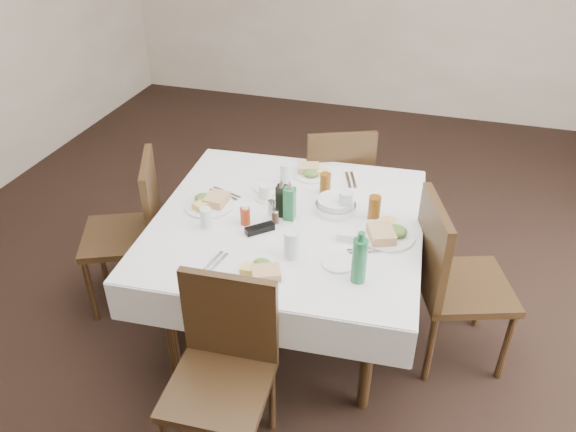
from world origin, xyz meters
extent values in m
plane|color=black|center=(0.00, 0.00, 0.00)|extent=(7.00, 7.00, 0.00)
cylinder|color=black|center=(-0.64, -0.61, 0.36)|extent=(0.06, 0.06, 0.72)
cylinder|color=black|center=(-0.71, 0.42, 0.36)|extent=(0.06, 0.06, 0.72)
cylinder|color=black|center=(0.40, -0.54, 0.36)|extent=(0.06, 0.06, 0.72)
cylinder|color=black|center=(0.33, 0.49, 0.36)|extent=(0.06, 0.06, 0.72)
cube|color=black|center=(-0.16, -0.06, 0.73)|extent=(1.38, 1.38, 0.03)
cube|color=silver|center=(-0.16, -0.06, 0.76)|extent=(1.52, 1.52, 0.01)
cube|color=silver|center=(-0.20, 0.65, 0.65)|extent=(1.42, 0.11, 0.22)
cube|color=silver|center=(-0.11, -0.77, 0.65)|extent=(1.42, 0.11, 0.22)
cube|color=silver|center=(0.55, -0.01, 0.65)|extent=(0.11, 1.42, 0.22)
cube|color=silver|center=(-0.87, -0.11, 0.65)|extent=(0.11, 1.42, 0.22)
cube|color=black|center=(-0.10, 0.89, 0.46)|extent=(0.59, 0.59, 0.04)
cube|color=black|center=(-0.02, 0.70, 0.70)|extent=(0.43, 0.22, 0.49)
cylinder|color=black|center=(0.00, 1.14, 0.23)|extent=(0.04, 0.04, 0.46)
cylinder|color=black|center=(0.15, 0.79, 0.23)|extent=(0.04, 0.04, 0.46)
cylinder|color=black|center=(-0.36, 0.99, 0.23)|extent=(0.04, 0.04, 0.46)
cylinder|color=black|center=(-0.21, 0.63, 0.23)|extent=(0.04, 0.04, 0.46)
cube|color=black|center=(-0.19, -1.00, 0.45)|extent=(0.46, 0.46, 0.04)
cube|color=black|center=(-0.21, -0.80, 0.69)|extent=(0.44, 0.06, 0.48)
cylinder|color=black|center=(-0.39, -0.82, 0.23)|extent=(0.04, 0.04, 0.45)
cylinder|color=black|center=(-0.01, -0.80, 0.23)|extent=(0.04, 0.04, 0.45)
cube|color=black|center=(0.82, -0.01, 0.48)|extent=(0.60, 0.60, 0.04)
cube|color=black|center=(0.62, -0.08, 0.74)|extent=(0.19, 0.46, 0.51)
cylinder|color=black|center=(1.08, -0.14, 0.24)|extent=(0.04, 0.04, 0.48)
cylinder|color=black|center=(0.69, -0.27, 0.24)|extent=(0.04, 0.04, 0.48)
cylinder|color=black|center=(0.95, 0.24, 0.24)|extent=(0.04, 0.04, 0.48)
cylinder|color=black|center=(0.56, 0.11, 0.24)|extent=(0.04, 0.04, 0.48)
cube|color=black|center=(-1.20, -0.11, 0.47)|extent=(0.61, 0.61, 0.04)
cube|color=black|center=(-1.01, -0.03, 0.72)|extent=(0.23, 0.44, 0.50)
cylinder|color=black|center=(-1.46, -0.01, 0.23)|extent=(0.04, 0.04, 0.47)
cylinder|color=black|center=(-1.10, 0.15, 0.23)|extent=(0.04, 0.04, 0.47)
cylinder|color=black|center=(-1.30, -0.37, 0.23)|extent=(0.04, 0.04, 0.47)
cylinder|color=black|center=(-0.94, -0.21, 0.23)|extent=(0.04, 0.04, 0.47)
cylinder|color=white|center=(-0.15, 0.46, 0.77)|extent=(0.24, 0.24, 0.01)
cube|color=#B3784F|center=(-0.18, 0.48, 0.80)|extent=(0.15, 0.13, 0.04)
cube|color=#DCBD55|center=(-0.10, 0.45, 0.79)|extent=(0.09, 0.07, 0.03)
ellipsoid|color=#306423|center=(-0.15, 0.41, 0.80)|extent=(0.09, 0.08, 0.04)
cylinder|color=white|center=(-0.14, -0.56, 0.77)|extent=(0.25, 0.25, 0.01)
cube|color=#B3784F|center=(-0.11, -0.58, 0.80)|extent=(0.16, 0.15, 0.04)
cube|color=#DCBD55|center=(-0.19, -0.57, 0.79)|extent=(0.09, 0.07, 0.03)
ellipsoid|color=#306423|center=(-0.15, -0.52, 0.80)|extent=(0.09, 0.08, 0.04)
cylinder|color=white|center=(0.38, -0.07, 0.77)|extent=(0.30, 0.30, 0.02)
cube|color=#B3784F|center=(0.36, -0.12, 0.80)|extent=(0.17, 0.19, 0.05)
cube|color=#DCBD55|center=(0.38, -0.02, 0.80)|extent=(0.08, 0.10, 0.04)
ellipsoid|color=#306423|center=(0.43, -0.07, 0.80)|extent=(0.11, 0.10, 0.05)
cylinder|color=white|center=(-0.61, -0.07, 0.77)|extent=(0.27, 0.27, 0.01)
cube|color=#B3784F|center=(-0.58, -0.04, 0.80)|extent=(0.12, 0.15, 0.05)
cube|color=#DCBD55|center=(-0.64, -0.11, 0.79)|extent=(0.10, 0.11, 0.04)
ellipsoid|color=#306423|center=(-0.66, -0.05, 0.80)|extent=(0.10, 0.09, 0.05)
cylinder|color=white|center=(-0.38, 0.21, 0.77)|extent=(0.15, 0.15, 0.01)
cylinder|color=white|center=(0.19, -0.37, 0.77)|extent=(0.17, 0.17, 0.01)
cylinder|color=silver|center=(-0.28, 0.31, 0.83)|extent=(0.07, 0.07, 0.13)
cylinder|color=silver|center=(-0.04, -0.38, 0.83)|extent=(0.08, 0.08, 0.14)
cylinder|color=silver|center=(0.13, 0.07, 0.83)|extent=(0.08, 0.08, 0.14)
cylinder|color=silver|center=(-0.55, -0.26, 0.82)|extent=(0.06, 0.06, 0.11)
cylinder|color=brown|center=(-0.03, 0.26, 0.83)|extent=(0.06, 0.06, 0.13)
cylinder|color=brown|center=(0.29, 0.07, 0.83)|extent=(0.07, 0.07, 0.14)
cylinder|color=silver|center=(0.07, 0.10, 0.78)|extent=(0.23, 0.23, 0.04)
cylinder|color=silver|center=(0.07, 0.10, 0.81)|extent=(0.20, 0.20, 0.05)
cube|color=black|center=(-0.20, -0.04, 0.85)|extent=(0.06, 0.06, 0.18)
cone|color=silver|center=(-0.20, -0.04, 0.97)|extent=(0.03, 0.03, 0.05)
cube|color=#206D3F|center=(-0.15, -0.06, 0.86)|extent=(0.06, 0.06, 0.19)
cone|color=silver|center=(-0.15, -0.06, 0.98)|extent=(0.03, 0.03, 0.05)
cylinder|color=#A93215|center=(-0.36, -0.17, 0.81)|extent=(0.05, 0.05, 0.10)
cylinder|color=white|center=(-0.36, -0.17, 0.87)|extent=(0.04, 0.04, 0.02)
cylinder|color=white|center=(-0.26, -0.05, 0.80)|extent=(0.04, 0.04, 0.07)
cylinder|color=silver|center=(-0.26, -0.05, 0.84)|extent=(0.04, 0.04, 0.01)
cylinder|color=#412E23|center=(-0.21, -0.12, 0.80)|extent=(0.04, 0.04, 0.07)
cylinder|color=silver|center=(-0.21, -0.12, 0.84)|extent=(0.04, 0.04, 0.01)
cylinder|color=white|center=(-0.34, 0.10, 0.77)|extent=(0.12, 0.12, 0.01)
cylinder|color=white|center=(-0.34, 0.10, 0.81)|extent=(0.08, 0.08, 0.08)
cylinder|color=black|center=(-0.34, 0.10, 0.84)|extent=(0.06, 0.06, 0.01)
torus|color=white|center=(-0.29, 0.12, 0.81)|extent=(0.05, 0.03, 0.05)
cube|color=black|center=(-0.26, -0.22, 0.78)|extent=(0.15, 0.14, 0.03)
cylinder|color=#206D3F|center=(0.30, -0.46, 0.88)|extent=(0.07, 0.07, 0.23)
cylinder|color=#206D3F|center=(0.30, -0.46, 1.01)|extent=(0.03, 0.03, 0.04)
cube|color=white|center=(0.19, -0.17, 0.79)|extent=(0.10, 0.06, 0.05)
cube|color=pink|center=(0.19, -0.17, 0.79)|extent=(0.07, 0.04, 0.02)
cube|color=silver|center=(0.07, 0.44, 0.77)|extent=(0.08, 0.20, 0.01)
cube|color=silver|center=(0.10, 0.45, 0.77)|extent=(0.08, 0.20, 0.01)
cube|color=silver|center=(-0.37, -0.55, 0.77)|extent=(0.05, 0.19, 0.01)
cube|color=silver|center=(-0.40, -0.54, 0.77)|extent=(0.05, 0.19, 0.01)
cube|color=silver|center=(0.30, -0.25, 0.77)|extent=(0.17, 0.09, 0.01)
cube|color=silver|center=(0.29, -0.22, 0.77)|extent=(0.17, 0.09, 0.01)
cube|color=silver|center=(-0.57, 0.10, 0.77)|extent=(0.20, 0.09, 0.01)
cube|color=silver|center=(-0.59, 0.07, 0.77)|extent=(0.20, 0.09, 0.01)
camera|label=1|loc=(0.57, -2.50, 2.44)|focal=35.00mm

